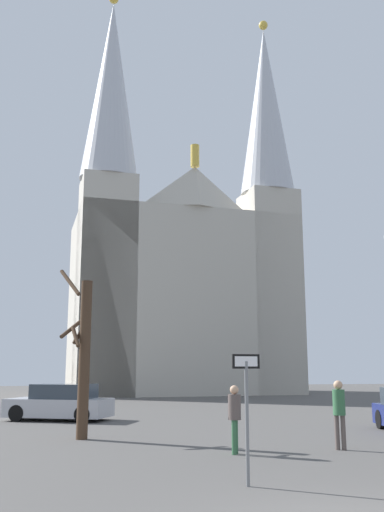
{
  "coord_description": "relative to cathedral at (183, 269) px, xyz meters",
  "views": [
    {
      "loc": [
        -3.65,
        -7.26,
        2.12
      ],
      "look_at": [
        1.03,
        19.71,
        7.45
      ],
      "focal_mm": 39.97,
      "sensor_mm": 36.0,
      "label": 1
    }
  ],
  "objects": [
    {
      "name": "pedestrian_standing",
      "position": [
        -3.65,
        -31.36,
        -9.03
      ],
      "size": [
        0.32,
        0.32,
        1.66
      ],
      "color": "#33663F",
      "rests_on": "ground"
    },
    {
      "name": "cathedral",
      "position": [
        0.0,
        0.0,
        0.0
      ],
      "size": [
        18.55,
        12.73,
        32.39
      ],
      "color": "#BCB5A5",
      "rests_on": "ground"
    },
    {
      "name": "bare_tree",
      "position": [
        -7.46,
        -27.72,
        -7.52
      ],
      "size": [
        1.06,
        1.63,
        5.12
      ],
      "color": "#473323",
      "rests_on": "ground"
    },
    {
      "name": "parked_car_far_silver",
      "position": [
        -8.39,
        -21.45,
        -9.36
      ],
      "size": [
        4.47,
        3.26,
        1.43
      ],
      "color": "#B7B7BC",
      "rests_on": "ground"
    },
    {
      "name": "one_way_arrow_sign",
      "position": [
        -4.35,
        -35.12,
        -8.56
      ],
      "size": [
        0.57,
        0.18,
        2.35
      ],
      "color": "slate",
      "rests_on": "ground"
    },
    {
      "name": "pedestrian_walking",
      "position": [
        -0.76,
        -31.11,
        -8.96
      ],
      "size": [
        0.32,
        0.32,
        1.76
      ],
      "color": "#594C47",
      "rests_on": "ground"
    }
  ]
}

